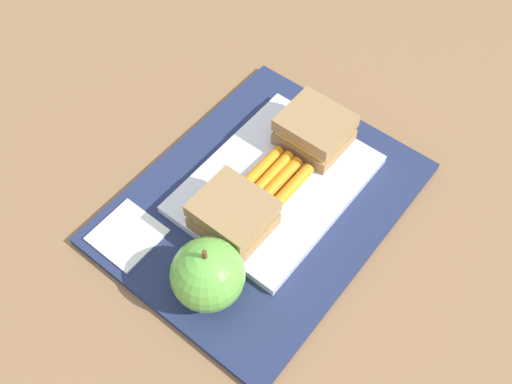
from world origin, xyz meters
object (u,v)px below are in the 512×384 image
at_px(sandwich_half_left, 315,130).
at_px(carrot_sticks_bundle, 275,178).
at_px(apple, 208,275).
at_px(paper_napkin, 127,235).
at_px(sandwich_half_right, 233,215).
at_px(food_tray, 275,184).

distance_m(sandwich_half_left, carrot_sticks_bundle, 0.08).
bearing_deg(apple, paper_napkin, -86.27).
bearing_deg(sandwich_half_right, food_tray, 180.00).
bearing_deg(carrot_sticks_bundle, food_tray, -164.60).
distance_m(sandwich_half_left, sandwich_half_right, 0.16).
bearing_deg(sandwich_half_left, carrot_sticks_bundle, 0.17).
height_order(food_tray, sandwich_half_right, sandwich_half_right).
relative_size(sandwich_half_left, sandwich_half_right, 1.00).
bearing_deg(paper_napkin, sandwich_half_left, 158.96).
bearing_deg(sandwich_half_right, sandwich_half_left, 180.00).
relative_size(food_tray, paper_napkin, 3.29).
distance_m(food_tray, sandwich_half_right, 0.08).
bearing_deg(sandwich_half_right, carrot_sticks_bundle, 179.82).
distance_m(carrot_sticks_bundle, paper_napkin, 0.18).
bearing_deg(carrot_sticks_bundle, sandwich_half_left, -179.83).
height_order(sandwich_half_left, paper_napkin, sandwich_half_left).
xyz_separation_m(food_tray, apple, (0.15, 0.03, 0.03)).
distance_m(sandwich_half_right, paper_napkin, 0.13).
bearing_deg(food_tray, sandwich_half_left, 180.00).
bearing_deg(food_tray, sandwich_half_right, 0.00).
bearing_deg(sandwich_half_right, paper_napkin, -48.15).
height_order(apple, paper_napkin, apple).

